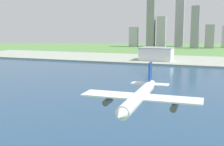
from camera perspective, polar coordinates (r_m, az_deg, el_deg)
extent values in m
plane|color=#558545|center=(320.48, 11.74, -1.56)|extent=(2400.00, 2400.00, 0.00)
cube|color=navy|center=(262.34, 9.96, -3.88)|extent=(840.00, 360.00, 0.15)
cube|color=#959F91|center=(507.29, 14.66, 2.41)|extent=(840.00, 140.00, 2.50)
cylinder|color=white|center=(100.40, 5.42, -4.62)|extent=(4.83, 41.61, 4.20)
cone|color=white|center=(79.48, 1.68, -8.33)|extent=(4.06, 4.68, 3.99)
cube|color=white|center=(102.51, 5.68, -4.70)|extent=(42.40, 9.78, 0.50)
cube|color=#193899|center=(117.39, 7.53, -0.33)|extent=(0.58, 4.99, 10.09)
cube|color=white|center=(118.08, 7.49, -2.14)|extent=(15.29, 4.80, 0.36)
cylinder|color=#4C4F54|center=(100.05, 12.16, -6.58)|extent=(2.40, 5.85, 2.31)
cylinder|color=#4C4F54|center=(105.10, -0.83, -5.60)|extent=(2.40, 5.85, 2.31)
cube|color=white|center=(489.33, 8.75, 3.70)|extent=(52.62, 39.70, 20.11)
cube|color=gray|center=(488.43, 8.78, 4.94)|extent=(53.67, 40.50, 1.20)
cube|color=#A6A9AE|center=(840.65, 4.29, 7.13)|extent=(24.68, 15.47, 56.26)
cube|color=gray|center=(836.62, 7.70, 10.45)|extent=(21.47, 23.55, 155.36)
cube|color=#ADAAB4|center=(834.90, 9.73, 8.02)|extent=(24.35, 23.65, 85.79)
cube|color=#9997A0|center=(859.81, 13.20, 9.80)|extent=(23.47, 25.52, 141.50)
cube|color=gray|center=(810.94, 16.06, 8.68)|extent=(21.01, 26.80, 111.68)
cube|color=#989A9C|center=(824.82, 18.68, 6.86)|extent=(23.69, 26.16, 63.01)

